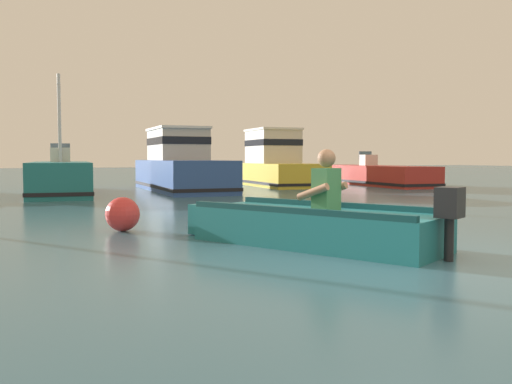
{
  "coord_description": "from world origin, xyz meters",
  "views": [
    {
      "loc": [
        -3.7,
        -4.42,
        1.08
      ],
      "look_at": [
        -0.11,
        3.43,
        0.55
      ],
      "focal_mm": 38.77,
      "sensor_mm": 36.0,
      "label": 1
    }
  ],
  "objects_px": {
    "rowboat_with_person": "(311,225)",
    "moored_boat_blue": "(180,167)",
    "moored_boat_yellow": "(276,165)",
    "mooring_buoy": "(123,214)",
    "moored_boat_red": "(375,176)",
    "moored_boat_teal": "(61,179)"
  },
  "relations": [
    {
      "from": "rowboat_with_person",
      "to": "moored_boat_blue",
      "type": "xyz_separation_m",
      "value": [
        1.93,
        11.93,
        0.54
      ]
    },
    {
      "from": "moored_boat_blue",
      "to": "moored_boat_yellow",
      "type": "distance_m",
      "value": 4.64
    },
    {
      "from": "moored_boat_blue",
      "to": "mooring_buoy",
      "type": "height_order",
      "value": "moored_boat_blue"
    },
    {
      "from": "moored_boat_blue",
      "to": "moored_boat_red",
      "type": "height_order",
      "value": "moored_boat_blue"
    },
    {
      "from": "moored_boat_yellow",
      "to": "moored_boat_red",
      "type": "relative_size",
      "value": 0.81
    },
    {
      "from": "rowboat_with_person",
      "to": "moored_boat_blue",
      "type": "distance_m",
      "value": 12.1
    },
    {
      "from": "rowboat_with_person",
      "to": "moored_boat_teal",
      "type": "relative_size",
      "value": 0.56
    },
    {
      "from": "moored_boat_teal",
      "to": "moored_boat_yellow",
      "type": "relative_size",
      "value": 1.14
    },
    {
      "from": "moored_boat_teal",
      "to": "moored_boat_blue",
      "type": "bearing_deg",
      "value": 3.89
    },
    {
      "from": "mooring_buoy",
      "to": "rowboat_with_person",
      "type": "bearing_deg",
      "value": -50.86
    },
    {
      "from": "moored_boat_red",
      "to": "mooring_buoy",
      "type": "distance_m",
      "value": 15.64
    },
    {
      "from": "moored_boat_yellow",
      "to": "moored_boat_blue",
      "type": "bearing_deg",
      "value": -159.87
    },
    {
      "from": "rowboat_with_person",
      "to": "mooring_buoy",
      "type": "height_order",
      "value": "rowboat_with_person"
    },
    {
      "from": "rowboat_with_person",
      "to": "moored_boat_blue",
      "type": "relative_size",
      "value": 0.55
    },
    {
      "from": "rowboat_with_person",
      "to": "mooring_buoy",
      "type": "bearing_deg",
      "value": 129.14
    },
    {
      "from": "moored_boat_teal",
      "to": "moored_boat_yellow",
      "type": "height_order",
      "value": "moored_boat_teal"
    },
    {
      "from": "rowboat_with_person",
      "to": "moored_boat_yellow",
      "type": "bearing_deg",
      "value": 65.07
    },
    {
      "from": "moored_boat_teal",
      "to": "moored_boat_red",
      "type": "bearing_deg",
      "value": 3.06
    },
    {
      "from": "moored_boat_teal",
      "to": "mooring_buoy",
      "type": "bearing_deg",
      "value": -89.84
    },
    {
      "from": "moored_boat_teal",
      "to": "mooring_buoy",
      "type": "relative_size",
      "value": 12.4
    },
    {
      "from": "moored_boat_teal",
      "to": "moored_boat_red",
      "type": "height_order",
      "value": "moored_boat_teal"
    },
    {
      "from": "moored_boat_red",
      "to": "moored_boat_teal",
      "type": "bearing_deg",
      "value": -176.94
    }
  ]
}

